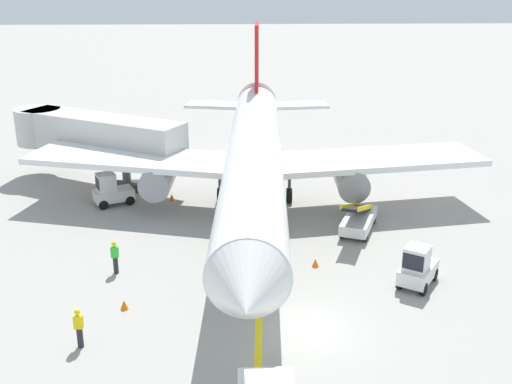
{
  "coord_description": "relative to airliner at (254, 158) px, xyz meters",
  "views": [
    {
      "loc": [
        -2.81,
        -22.3,
        14.07
      ],
      "look_at": [
        -1.61,
        9.77,
        2.5
      ],
      "focal_mm": 43.57,
      "sensor_mm": 36.0,
      "label": 1
    }
  ],
  "objects": [
    {
      "name": "safety_cone_nose_left",
      "position": [
        -5.25,
        1.96,
        -3.2
      ],
      "size": [
        0.36,
        0.36,
        0.44
      ],
      "primitive_type": "cone",
      "color": "orange",
      "rests_on": "ground"
    },
    {
      "name": "ground_crew_marshaller",
      "position": [
        -7.06,
        -8.07,
        -2.51
      ],
      "size": [
        0.36,
        0.24,
        1.7
      ],
      "color": "#26262D",
      "rests_on": "ground"
    },
    {
      "name": "belt_loader_forward_hold",
      "position": [
        5.77,
        -3.4,
        -2.64
      ],
      "size": [
        3.01,
        5.11,
        2.59
      ],
      "color": "silver",
      "rests_on": "ground"
    },
    {
      "name": "airliner",
      "position": [
        0.0,
        0.0,
        0.0
      ],
      "size": [
        28.58,
        35.31,
        10.1
      ],
      "color": "white",
      "rests_on": "ground"
    },
    {
      "name": "taxi_line_yellow",
      "position": [
        -0.03,
        -8.31,
        -3.41
      ],
      "size": [
        4.27,
        79.92,
        0.01
      ],
      "primitive_type": "cube",
      "rotation": [
        0.0,
        0.0,
        -0.05
      ],
      "color": "yellow",
      "rests_on": "ground"
    },
    {
      "name": "jet_bridge",
      "position": [
        -11.17,
        5.64,
        0.12
      ],
      "size": [
        12.46,
        8.41,
        4.85
      ],
      "color": "beige",
      "rests_on": "ground"
    },
    {
      "name": "safety_cone_nose_right",
      "position": [
        2.79,
        -7.76,
        -3.2
      ],
      "size": [
        0.36,
        0.36,
        0.44
      ],
      "primitive_type": "cone",
      "color": "orange",
      "rests_on": "ground"
    },
    {
      "name": "ground_crew_wing_walker",
      "position": [
        -7.35,
        -14.38,
        -2.51
      ],
      "size": [
        0.36,
        0.24,
        1.7
      ],
      "color": "#26262D",
      "rests_on": "ground"
    },
    {
      "name": "baggage_tug_near_wing",
      "position": [
        -8.96,
        1.37,
        -2.49
      ],
      "size": [
        2.73,
        2.2,
        2.1
      ],
      "color": "silver",
      "rests_on": "ground"
    },
    {
      "name": "ground_plane",
      "position": [
        1.59,
        -13.31,
        -3.42
      ],
      "size": [
        300.0,
        300.0,
        0.0
      ],
      "primitive_type": "plane",
      "color": "#9E9B93"
    },
    {
      "name": "safety_cone_wingtip_left",
      "position": [
        -6.1,
        -11.56,
        -3.2
      ],
      "size": [
        0.36,
        0.36,
        0.44
      ],
      "primitive_type": "cone",
      "color": "orange",
      "rests_on": "ground"
    },
    {
      "name": "baggage_tug_by_cargo_door",
      "position": [
        7.28,
        -9.9,
        -2.49
      ],
      "size": [
        2.41,
        2.72,
        2.1
      ],
      "color": "silver",
      "rests_on": "ground"
    }
  ]
}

